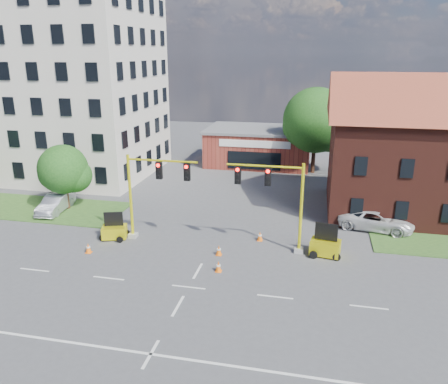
% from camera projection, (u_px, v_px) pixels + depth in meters
% --- Properties ---
extents(ground, '(120.00, 120.00, 0.00)m').
position_uv_depth(ground, '(189.00, 287.00, 25.21)').
color(ground, '#48494B').
rests_on(ground, ground).
extents(grass_verge_nw, '(22.00, 6.00, 0.08)m').
position_uv_depth(grass_verge_nw, '(3.00, 205.00, 38.48)').
color(grass_verge_nw, '#2A4E1D').
rests_on(grass_verge_nw, ground).
extents(lane_markings, '(60.00, 36.00, 0.01)m').
position_uv_depth(lane_markings, '(172.00, 316.00, 22.42)').
color(lane_markings, silver).
rests_on(lane_markings, ground).
extents(office_block, '(18.40, 15.40, 20.60)m').
position_uv_depth(office_block, '(64.00, 78.00, 46.41)').
color(office_block, beige).
rests_on(office_block, ground).
extents(brick_shop, '(12.40, 8.40, 4.30)m').
position_uv_depth(brick_shop, '(259.00, 146.00, 52.46)').
color(brick_shop, maroon).
rests_on(brick_shop, ground).
extents(tree_large, '(7.46, 7.10, 9.43)m').
position_uv_depth(tree_large, '(319.00, 123.00, 47.32)').
color(tree_large, '#382014').
rests_on(tree_large, ground).
extents(tree_nw_front, '(4.37, 4.16, 5.62)m').
position_uv_depth(tree_nw_front, '(66.00, 171.00, 36.76)').
color(tree_nw_front, '#382014').
rests_on(tree_nw_front, ground).
extents(signal_mast_west, '(5.30, 0.60, 6.20)m').
position_uv_depth(signal_mast_west, '(152.00, 188.00, 30.46)').
color(signal_mast_west, gray).
rests_on(signal_mast_west, ground).
extents(signal_mast_east, '(5.30, 0.60, 6.20)m').
position_uv_depth(signal_mast_east, '(277.00, 196.00, 28.72)').
color(signal_mast_east, gray).
rests_on(signal_mast_east, ground).
extents(trailer_west, '(1.98, 1.60, 1.96)m').
position_uv_depth(trailer_west, '(114.00, 231.00, 31.59)').
color(trailer_west, yellow).
rests_on(trailer_west, ground).
extents(trailer_east, '(2.09, 1.58, 2.17)m').
position_uv_depth(trailer_east, '(325.00, 246.00, 28.97)').
color(trailer_east, yellow).
rests_on(trailer_east, ground).
extents(cone_a, '(0.40, 0.40, 0.70)m').
position_uv_depth(cone_a, '(88.00, 248.00, 29.43)').
color(cone_a, orange).
rests_on(cone_a, ground).
extents(cone_b, '(0.40, 0.40, 0.70)m').
position_uv_depth(cone_b, '(219.00, 250.00, 29.10)').
color(cone_b, orange).
rests_on(cone_b, ground).
extents(cone_c, '(0.40, 0.40, 0.70)m').
position_uv_depth(cone_c, '(218.00, 267.00, 26.91)').
color(cone_c, orange).
rests_on(cone_c, ground).
extents(cone_d, '(0.40, 0.40, 0.70)m').
position_uv_depth(cone_d, '(260.00, 236.00, 31.33)').
color(cone_d, orange).
rests_on(cone_d, ground).
extents(pickup_white, '(5.95, 3.62, 1.54)m').
position_uv_depth(pickup_white, '(376.00, 220.00, 33.21)').
color(pickup_white, silver).
rests_on(pickup_white, ground).
extents(sedan_silver_front, '(2.06, 4.69, 1.50)m').
position_uv_depth(sedan_silver_front, '(56.00, 203.00, 36.86)').
color(sedan_silver_front, '#A5A7AD').
rests_on(sedan_silver_front, ground).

